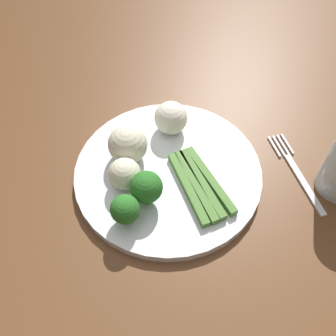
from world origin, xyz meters
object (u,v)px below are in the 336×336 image
at_px(broccoli_outer_edge, 125,210).
at_px(cauliflower_front_left, 128,144).
at_px(cauliflower_mid, 171,118).
at_px(broccoli_back_right, 146,188).
at_px(cauliflower_near_center, 125,174).
at_px(dining_table, 186,176).
at_px(plate, 168,173).
at_px(asparagus_bundle, 199,184).
at_px(fork, 297,171).

relative_size(broccoli_outer_edge, cauliflower_front_left, 0.83).
xyz_separation_m(broccoli_outer_edge, cauliflower_mid, (0.10, 0.16, -0.00)).
relative_size(broccoli_back_right, cauliflower_near_center, 1.19).
relative_size(dining_table, cauliflower_near_center, 28.36).
bearing_deg(dining_table, plate, -128.41).
bearing_deg(cauliflower_mid, asparagus_bundle, -80.74).
distance_m(dining_table, asparagus_bundle, 0.15).
distance_m(asparagus_bundle, cauliflower_near_center, 0.11).
height_order(dining_table, asparagus_bundle, asparagus_bundle).
distance_m(asparagus_bundle, cauliflower_mid, 0.13).
bearing_deg(asparagus_bundle, broccoli_outer_edge, -84.89).
bearing_deg(broccoli_outer_edge, fork, 9.15).
bearing_deg(dining_table, cauliflower_near_center, -148.35).
distance_m(cauliflower_front_left, cauliflower_mid, 0.09).
xyz_separation_m(asparagus_bundle, cauliflower_near_center, (-0.11, 0.03, 0.02)).
bearing_deg(fork, broccoli_back_right, 88.06).
bearing_deg(cauliflower_front_left, cauliflower_near_center, -102.86).
bearing_deg(cauliflower_mid, broccoli_back_right, -114.73).
xyz_separation_m(cauliflower_mid, fork, (0.18, -0.12, -0.04)).
distance_m(broccoli_outer_edge, cauliflower_mid, 0.19).
distance_m(dining_table, cauliflower_front_left, 0.17).
distance_m(broccoli_outer_edge, cauliflower_near_center, 0.06).
relative_size(plate, cauliflower_mid, 5.32).
relative_size(broccoli_back_right, cauliflower_front_left, 0.94).
bearing_deg(fork, cauliflower_front_left, 69.29).
height_order(broccoli_back_right, fork, broccoli_back_right).
bearing_deg(broccoli_outer_edge, broccoli_back_right, 39.51).
height_order(dining_table, fork, fork).
relative_size(dining_table, cauliflower_mid, 25.00).
relative_size(cauliflower_mid, fork, 0.34).
distance_m(broccoli_back_right, cauliflower_front_left, 0.09).
relative_size(plate, broccoli_back_right, 5.06).
bearing_deg(cauliflower_near_center, dining_table, 31.65).
distance_m(cauliflower_front_left, cauliflower_near_center, 0.05).
bearing_deg(cauliflower_front_left, dining_table, 10.77).
relative_size(broccoli_outer_edge, fork, 0.31).
xyz_separation_m(plate, cauliflower_near_center, (-0.07, -0.01, 0.03)).
height_order(cauliflower_near_center, fork, cauliflower_near_center).
bearing_deg(broccoli_back_right, cauliflower_front_left, 100.62).
bearing_deg(cauliflower_mid, dining_table, -48.25).
distance_m(broccoli_back_right, fork, 0.25).
relative_size(asparagus_bundle, broccoli_back_right, 2.44).
xyz_separation_m(broccoli_outer_edge, broccoli_back_right, (0.03, 0.03, 0.00)).
height_order(dining_table, cauliflower_mid, cauliflower_mid).
bearing_deg(cauliflower_front_left, asparagus_bundle, -38.26).
distance_m(dining_table, cauliflower_near_center, 0.19).
bearing_deg(cauliflower_mid, cauliflower_near_center, -132.54).
bearing_deg(cauliflower_mid, plate, -103.88).
bearing_deg(asparagus_bundle, plate, -146.96).
height_order(broccoli_back_right, cauliflower_mid, broccoli_back_right).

